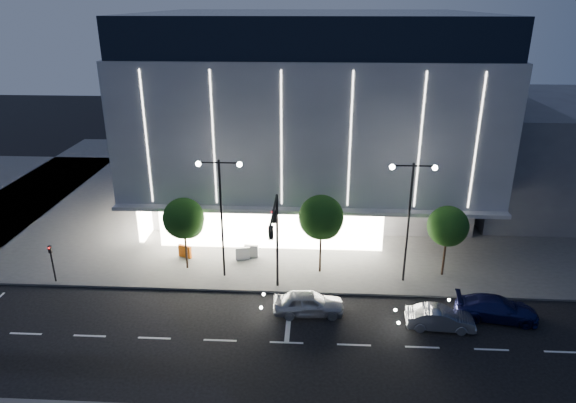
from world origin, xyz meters
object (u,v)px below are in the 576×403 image
at_px(traffic_mast, 275,232).
at_px(ped_signal_far, 52,260).
at_px(street_lamp_west, 221,202).
at_px(car_second, 440,318).
at_px(car_third, 497,308).
at_px(car_lead, 309,303).
at_px(barrier_b, 243,253).
at_px(tree_right, 448,228).
at_px(tree_left, 184,220).
at_px(tree_mid, 321,220).
at_px(barrier_d, 251,251).
at_px(barrier_a, 185,251).
at_px(street_lamp_east, 410,206).

relative_size(traffic_mast, ped_signal_far, 2.36).
relative_size(street_lamp_west, car_second, 2.15).
distance_m(traffic_mast, car_third, 14.94).
relative_size(car_lead, barrier_b, 4.18).
height_order(ped_signal_far, tree_right, tree_right).
xyz_separation_m(traffic_mast, car_lead, (2.25, -1.70, -4.24)).
relative_size(traffic_mast, tree_left, 1.24).
relative_size(tree_mid, barrier_d, 5.59).
bearing_deg(tree_right, ped_signal_far, -174.86).
bearing_deg(barrier_a, tree_mid, 14.63).
relative_size(traffic_mast, car_third, 1.39).
distance_m(street_lamp_west, barrier_b, 5.98).
height_order(tree_mid, car_third, tree_mid).
bearing_deg(car_lead, barrier_d, 29.06).
distance_m(car_second, car_third, 4.03).
distance_m(street_lamp_west, car_second, 16.28).
relative_size(ped_signal_far, barrier_b, 2.73).
bearing_deg(car_third, street_lamp_east, 58.29).
height_order(car_third, barrier_d, car_third).
distance_m(traffic_mast, car_second, 11.61).
height_order(street_lamp_east, barrier_a, street_lamp_east).
bearing_deg(barrier_b, tree_right, -17.72).
xyz_separation_m(traffic_mast, barrier_d, (-2.38, 5.66, -4.38)).
relative_size(tree_right, car_lead, 1.20).
bearing_deg(street_lamp_east, tree_left, 176.35).
height_order(car_lead, barrier_a, car_lead).
relative_size(street_lamp_west, car_lead, 1.96).
height_order(traffic_mast, tree_left, traffic_mast).
bearing_deg(tree_left, traffic_mast, -27.84).
bearing_deg(street_lamp_east, car_second, -75.76).
height_order(ped_signal_far, tree_left, tree_left).
height_order(tree_right, barrier_d, tree_right).
bearing_deg(barrier_d, tree_left, -151.81).
bearing_deg(barrier_b, barrier_d, 23.08).
relative_size(car_second, barrier_b, 3.81).
distance_m(tree_right, barrier_b, 15.45).
height_order(car_lead, car_second, car_lead).
bearing_deg(street_lamp_west, ped_signal_far, -172.87).
height_order(tree_right, barrier_b, tree_right).
height_order(ped_signal_far, tree_mid, tree_mid).
bearing_deg(car_second, street_lamp_east, 17.33).
relative_size(car_lead, car_second, 1.10).
xyz_separation_m(tree_mid, barrier_a, (-10.60, 1.65, -3.68)).
bearing_deg(barrier_d, traffic_mast, -62.36).
relative_size(street_lamp_east, barrier_b, 8.18).
relative_size(traffic_mast, barrier_b, 6.43).
bearing_deg(tree_left, tree_right, -0.00).
relative_size(street_lamp_east, tree_mid, 1.46).
xyz_separation_m(ped_signal_far, car_lead, (18.25, -2.86, -1.10)).
xyz_separation_m(street_lamp_west, street_lamp_east, (13.00, 0.00, 0.00)).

